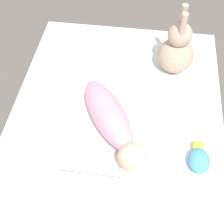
{
  "coord_description": "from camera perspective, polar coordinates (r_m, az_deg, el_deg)",
  "views": [
    {
      "loc": [
        -0.92,
        -0.1,
        1.45
      ],
      "look_at": [
        -0.02,
        0.02,
        0.28
      ],
      "focal_mm": 50.0,
      "sensor_mm": 36.0,
      "label": 1
    }
  ],
  "objects": [
    {
      "name": "swaddled_baby",
      "position": [
        1.42,
        -0.01,
        -1.69
      ],
      "size": [
        0.5,
        0.38,
        0.13
      ],
      "rotation": [
        0.0,
        0.0,
        3.7
      ],
      "color": "pink",
      "rests_on": "bed_mattress"
    },
    {
      "name": "burp_cloth",
      "position": [
        1.35,
        4.7,
        -11.38
      ],
      "size": [
        0.19,
        0.15,
        0.02
      ],
      "color": "white",
      "rests_on": "bed_mattress"
    },
    {
      "name": "bunny_plush",
      "position": [
        1.69,
        11.76,
        11.0
      ],
      "size": [
        0.19,
        0.19,
        0.37
      ],
      "color": "tan",
      "rests_on": "bed_mattress"
    },
    {
      "name": "ground_plane",
      "position": [
        1.72,
        0.66,
        -5.11
      ],
      "size": [
        12.0,
        12.0,
        0.0
      ],
      "primitive_type": "plane",
      "color": "#514C47"
    },
    {
      "name": "pillow",
      "position": [
        1.25,
        -4.51,
        -18.38
      ],
      "size": [
        0.3,
        0.3,
        0.08
      ],
      "color": "white",
      "rests_on": "bed_mattress"
    },
    {
      "name": "turtle_plush",
      "position": [
        1.41,
        15.62,
        -8.17
      ],
      "size": [
        0.16,
        0.09,
        0.07
      ],
      "color": "#4C99C6",
      "rests_on": "bed_mattress"
    },
    {
      "name": "bed_mattress",
      "position": [
        1.62,
        0.7,
        -2.94
      ],
      "size": [
        1.37,
        1.04,
        0.23
      ],
      "color": "white",
      "rests_on": "ground_plane"
    }
  ]
}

